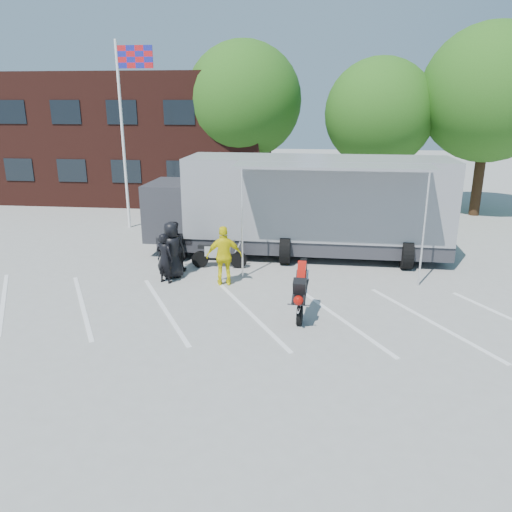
% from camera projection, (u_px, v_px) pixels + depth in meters
% --- Properties ---
extents(ground, '(100.00, 100.00, 0.00)m').
position_uv_depth(ground, '(237.00, 328.00, 12.73)').
color(ground, '#9C9C97').
rests_on(ground, ground).
extents(parking_bay_lines, '(18.09, 13.33, 0.01)m').
position_uv_depth(parking_bay_lines, '(242.00, 312.00, 13.67)').
color(parking_bay_lines, white).
rests_on(parking_bay_lines, ground).
extents(office_building, '(18.00, 8.00, 7.00)m').
position_uv_depth(office_building, '(116.00, 137.00, 29.85)').
color(office_building, '#401A14').
rests_on(office_building, ground).
extents(flagpole, '(1.61, 0.12, 8.00)m').
position_uv_depth(flagpole, '(127.00, 113.00, 21.39)').
color(flagpole, white).
rests_on(flagpole, ground).
extents(tree_left, '(6.12, 6.12, 8.64)m').
position_uv_depth(tree_left, '(244.00, 101.00, 26.46)').
color(tree_left, '#382314').
rests_on(tree_left, ground).
extents(tree_mid, '(5.44, 5.44, 7.68)m').
position_uv_depth(tree_mid, '(379.00, 114.00, 24.94)').
color(tree_mid, '#382314').
rests_on(tree_mid, ground).
extents(tree_right, '(6.46, 6.46, 9.12)m').
position_uv_depth(tree_right, '(490.00, 94.00, 23.65)').
color(tree_right, '#382314').
rests_on(tree_right, ground).
extents(transporter_truck, '(11.57, 5.75, 3.64)m').
position_uv_depth(transporter_truck, '(301.00, 255.00, 18.78)').
color(transporter_truck, gray).
rests_on(transporter_truck, ground).
extents(parked_motorcycle, '(2.00, 0.78, 1.03)m').
position_uv_depth(parked_motorcycle, '(220.00, 268.00, 17.37)').
color(parked_motorcycle, '#B8B8BD').
rests_on(parked_motorcycle, ground).
extents(stunt_bike_rider, '(0.81, 1.55, 1.77)m').
position_uv_depth(stunt_bike_rider, '(302.00, 315.00, 13.50)').
color(stunt_bike_rider, black).
rests_on(stunt_bike_rider, ground).
extents(spectator_leather_a, '(1.07, 0.91, 1.87)m').
position_uv_depth(spectator_leather_a, '(172.00, 250.00, 16.13)').
color(spectator_leather_a, black).
rests_on(spectator_leather_a, ground).
extents(spectator_leather_b, '(0.68, 0.55, 1.62)m').
position_uv_depth(spectator_leather_b, '(165.00, 258.00, 15.72)').
color(spectator_leather_b, black).
rests_on(spectator_leather_b, ground).
extents(spectator_leather_c, '(1.02, 0.92, 1.74)m').
position_uv_depth(spectator_leather_c, '(173.00, 247.00, 16.76)').
color(spectator_leather_c, black).
rests_on(spectator_leather_c, ground).
extents(spectator_hivis, '(1.18, 0.70, 1.89)m').
position_uv_depth(spectator_hivis, '(224.00, 256.00, 15.49)').
color(spectator_hivis, '#FAEB0D').
rests_on(spectator_hivis, ground).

